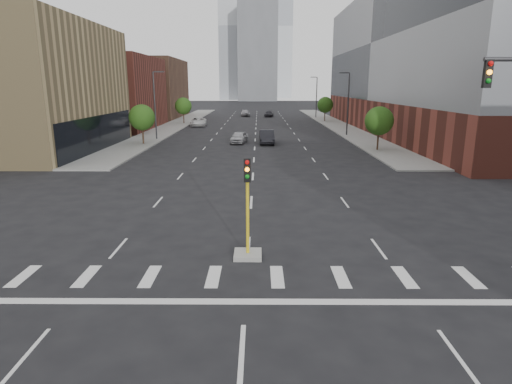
{
  "coord_description": "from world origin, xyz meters",
  "views": [
    {
      "loc": [
        0.46,
        -8.46,
        7.31
      ],
      "look_at": [
        0.35,
        10.71,
        2.5
      ],
      "focal_mm": 30.0,
      "sensor_mm": 36.0,
      "label": 1
    }
  ],
  "objects_px": {
    "car_far_left": "(198,122)",
    "car_mid_right": "(267,137)",
    "car_deep_right": "(269,114)",
    "car_distant": "(245,113)",
    "median_traffic_signal": "(248,236)",
    "car_near_left": "(239,137)"
  },
  "relations": [
    {
      "from": "car_far_left",
      "to": "car_distant",
      "type": "height_order",
      "value": "car_distant"
    },
    {
      "from": "car_mid_right",
      "to": "car_far_left",
      "type": "relative_size",
      "value": 0.9
    },
    {
      "from": "car_far_left",
      "to": "car_near_left",
      "type": "bearing_deg",
      "value": -74.58
    },
    {
      "from": "car_near_left",
      "to": "car_deep_right",
      "type": "height_order",
      "value": "car_near_left"
    },
    {
      "from": "car_mid_right",
      "to": "car_distant",
      "type": "relative_size",
      "value": 1.08
    },
    {
      "from": "car_mid_right",
      "to": "car_near_left",
      "type": "bearing_deg",
      "value": 171.9
    },
    {
      "from": "car_deep_right",
      "to": "car_distant",
      "type": "bearing_deg",
      "value": 168.33
    },
    {
      "from": "car_mid_right",
      "to": "car_distant",
      "type": "bearing_deg",
      "value": 93.57
    },
    {
      "from": "median_traffic_signal",
      "to": "car_far_left",
      "type": "height_order",
      "value": "median_traffic_signal"
    },
    {
      "from": "median_traffic_signal",
      "to": "car_far_left",
      "type": "xyz_separation_m",
      "value": [
        -10.5,
        61.09,
        -0.16
      ]
    },
    {
      "from": "car_near_left",
      "to": "car_far_left",
      "type": "xyz_separation_m",
      "value": [
        -8.46,
        23.41,
        0.05
      ]
    },
    {
      "from": "car_far_left",
      "to": "car_mid_right",
      "type": "bearing_deg",
      "value": -67.73
    },
    {
      "from": "car_distant",
      "to": "car_far_left",
      "type": "bearing_deg",
      "value": -113.31
    },
    {
      "from": "car_near_left",
      "to": "car_far_left",
      "type": "height_order",
      "value": "car_far_left"
    },
    {
      "from": "car_deep_right",
      "to": "car_near_left",
      "type": "bearing_deg",
      "value": -89.2
    },
    {
      "from": "car_near_left",
      "to": "car_mid_right",
      "type": "relative_size",
      "value": 0.86
    },
    {
      "from": "car_mid_right",
      "to": "car_far_left",
      "type": "xyz_separation_m",
      "value": [
        -12.0,
        23.83,
        -0.05
      ]
    },
    {
      "from": "car_distant",
      "to": "car_mid_right",
      "type": "bearing_deg",
      "value": -91.59
    },
    {
      "from": "car_mid_right",
      "to": "car_far_left",
      "type": "height_order",
      "value": "car_mid_right"
    },
    {
      "from": "median_traffic_signal",
      "to": "car_distant",
      "type": "height_order",
      "value": "median_traffic_signal"
    },
    {
      "from": "car_distant",
      "to": "car_near_left",
      "type": "bearing_deg",
      "value": -95.66
    },
    {
      "from": "median_traffic_signal",
      "to": "car_mid_right",
      "type": "xyz_separation_m",
      "value": [
        1.5,
        37.27,
        -0.11
      ]
    }
  ]
}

